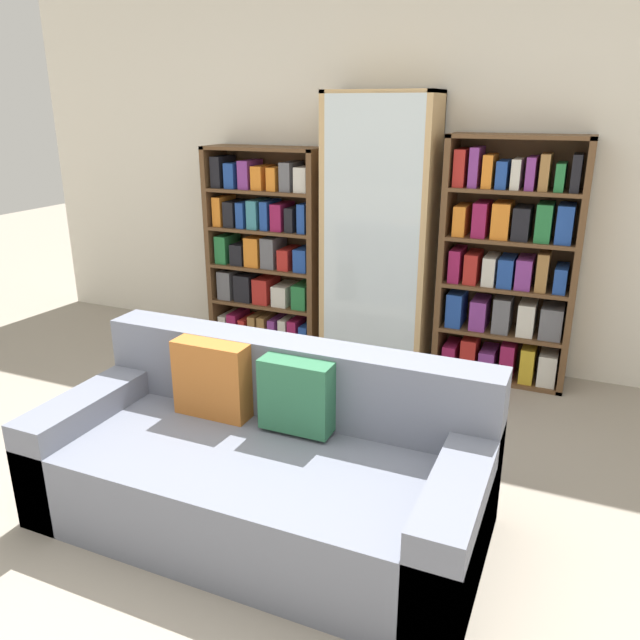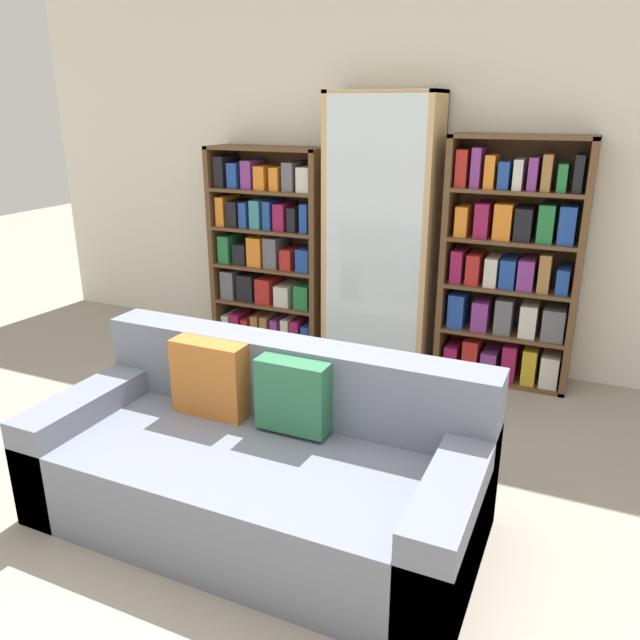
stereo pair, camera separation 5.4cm
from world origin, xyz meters
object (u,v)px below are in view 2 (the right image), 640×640
couch (260,465)px  display_cabinet (381,233)px  bookshelf_left (269,250)px  bookshelf_right (511,269)px  wine_bottle (408,421)px

couch → display_cabinet: 2.10m
display_cabinet → bookshelf_left: bearing=179.0°
display_cabinet → bookshelf_right: size_ratio=1.16×
couch → bookshelf_left: bearing=117.6°
couch → bookshelf_right: (0.73, 2.00, 0.50)m
bookshelf_left → display_cabinet: (0.90, -0.02, 0.21)m
display_cabinet → wine_bottle: (0.56, -1.11, -0.79)m
wine_bottle → bookshelf_right: bearing=74.4°
bookshelf_right → wine_bottle: 1.33m
couch → bookshelf_right: bearing=70.0°
couch → bookshelf_left: size_ratio=1.30×
bookshelf_left → display_cabinet: size_ratio=0.80×
couch → wine_bottle: couch is taller
couch → bookshelf_right: bookshelf_right is taller
bookshelf_left → couch: bearing=-62.4°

